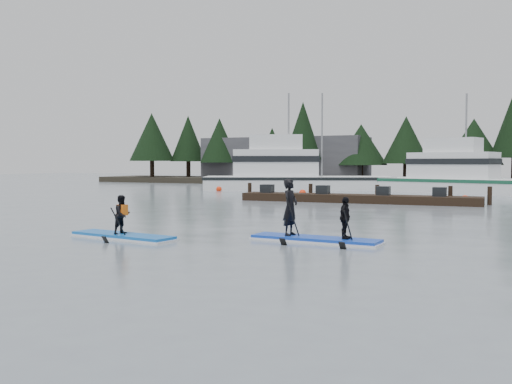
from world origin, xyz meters
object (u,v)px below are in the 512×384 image
at_px(paddleboard_solo, 122,227).
at_px(fishing_boat_medium, 469,185).
at_px(floating_dock, 357,199).
at_px(paddleboard_duo, 312,223).
at_px(fishing_boat_large, 292,182).

bearing_deg(paddleboard_solo, fishing_boat_medium, 84.47).
bearing_deg(floating_dock, paddleboard_solo, -99.99).
bearing_deg(floating_dock, fishing_boat_medium, 67.10).
relative_size(fishing_boat_medium, floating_dock, 1.05).
bearing_deg(paddleboard_solo, paddleboard_duo, 25.83).
xyz_separation_m(floating_dock, paddleboard_duo, (2.94, -16.22, 0.32)).
xyz_separation_m(paddleboard_solo, paddleboard_duo, (5.44, 1.74, 0.20)).
bearing_deg(paddleboard_duo, paddleboard_solo, -158.60).
height_order(paddleboard_solo, paddleboard_duo, paddleboard_duo).
bearing_deg(fishing_boat_medium, paddleboard_solo, -87.92).
bearing_deg(paddleboard_solo, fishing_boat_large, 109.65).
distance_m(floating_dock, paddleboard_duo, 16.49).
xyz_separation_m(floating_dock, paddleboard_solo, (-2.50, -17.96, 0.13)).
bearing_deg(fishing_boat_medium, paddleboard_duo, -78.39).
height_order(floating_dock, paddleboard_duo, paddleboard_duo).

